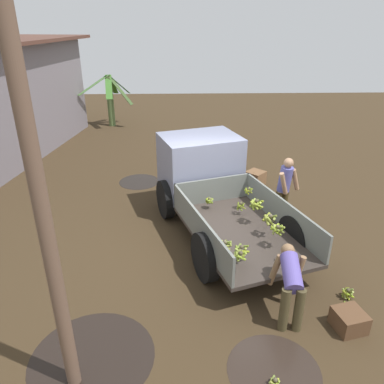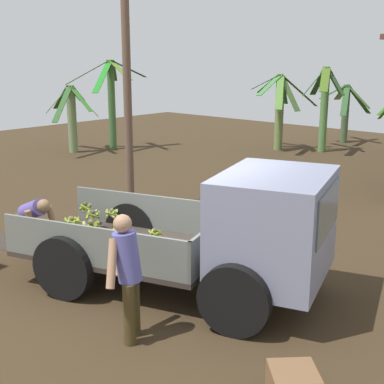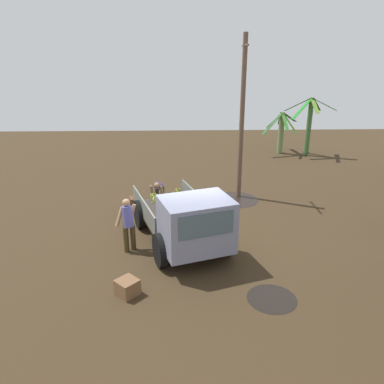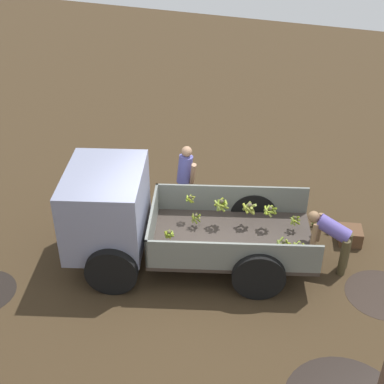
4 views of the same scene
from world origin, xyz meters
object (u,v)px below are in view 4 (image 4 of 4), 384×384
Objects in this scene: cargo_truck at (135,215)px; person_worker_loading at (333,236)px; banana_bunch_on_ground_2 at (330,229)px; wooden_crate_1 at (92,190)px; banana_bunch_on_ground_1 at (317,223)px; wooden_crate_0 at (350,235)px; person_foreground_visitor at (185,177)px.

person_worker_loading is at bearing 178.63° from cargo_truck.
banana_bunch_on_ground_2 is 0.40× the size of wooden_crate_1.
person_worker_loading is 5.58m from wooden_crate_1.
cargo_truck reaches higher than wooden_crate_1.
person_worker_loading is 4.83× the size of banana_bunch_on_ground_1.
cargo_truck is 10.45× the size of wooden_crate_1.
banana_bunch_on_ground_1 is (-3.15, -2.30, -0.92)m from cargo_truck.
banana_bunch_on_ground_2 is 0.46m from wooden_crate_0.
wooden_crate_0 is at bearing 157.47° from banana_bunch_on_ground_2.
cargo_truck is 4.45m from wooden_crate_0.
banana_bunch_on_ground_1 is 5.14m from wooden_crate_1.
wooden_crate_0 is (-3.57, -0.20, -0.75)m from person_foreground_visitor.
person_foreground_visitor is 6.81× the size of banana_bunch_on_ground_1.
wooden_crate_1 is at bearing 7.98° from banana_bunch_on_ground_1.
person_worker_loading is at bearing 97.41° from banana_bunch_on_ground_2.
wooden_crate_1 reaches higher than banana_bunch_on_ground_1.
person_foreground_visitor is at bearing 3.22° from wooden_crate_0.
person_foreground_visitor is 2.36m from wooden_crate_1.
person_foreground_visitor is 3.00m from banana_bunch_on_ground_1.
cargo_truck is 10.91× the size of wooden_crate_0.
wooden_crate_1 is at bearing 151.89° from person_foreground_visitor.
person_worker_loading is at bearing 109.96° from banana_bunch_on_ground_1.
cargo_truck is at bearing -133.56° from person_foreground_visitor.
banana_bunch_on_ground_1 is at bearing -65.89° from person_worker_loading.
wooden_crate_1 is (5.39, 0.61, 0.12)m from banana_bunch_on_ground_2.
wooden_crate_1 is (5.09, 0.71, 0.09)m from banana_bunch_on_ground_1.
person_foreground_visitor reaches higher than banana_bunch_on_ground_1.
person_worker_loading is 2.54× the size of wooden_crate_0.
wooden_crate_0 is at bearing -175.76° from wooden_crate_1.
banana_bunch_on_ground_1 is at bearing -172.02° from wooden_crate_1.
wooden_crate_1 is at bearing -1.02° from person_worker_loading.
banana_bunch_on_ground_1 is 0.51× the size of wooden_crate_1.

